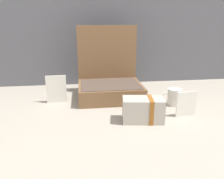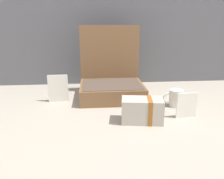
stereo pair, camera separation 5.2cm
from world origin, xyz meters
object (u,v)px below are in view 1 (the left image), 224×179
Objects in this scene: open_suitcase at (109,82)px; coffee_mug at (174,97)px; poster_card_right at (186,104)px; cream_toiletry_bag at (144,110)px; info_card_left at (56,89)px.

open_suitcase is 0.40m from coffee_mug.
open_suitcase reaches higher than poster_card_right.
cream_toiletry_bag is at bearing -179.30° from poster_card_right.
cream_toiletry_bag is 1.27× the size of info_card_left.
cream_toiletry_bag is at bearing -72.81° from open_suitcase.
poster_card_right is (-0.00, -0.16, 0.02)m from coffee_mug.
open_suitcase is at bearing 150.29° from coffee_mug.
coffee_mug is at bearing -29.71° from open_suitcase.
cream_toiletry_bag is 1.81× the size of coffee_mug.
open_suitcase is 0.33m from info_card_left.
cream_toiletry_bag is 0.54m from info_card_left.
cream_toiletry_bag is (0.12, -0.38, -0.04)m from open_suitcase.
poster_card_right is at bearing -90.19° from coffee_mug.
info_card_left is 0.72m from poster_card_right.
info_card_left reaches higher than poster_card_right.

